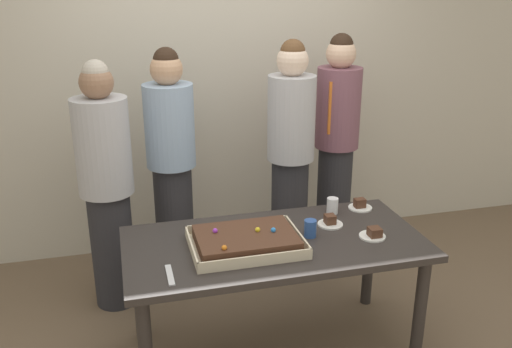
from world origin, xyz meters
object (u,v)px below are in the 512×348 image
at_px(drink_cup_middle, 310,228).
at_px(party_table, 275,255).
at_px(plated_slice_near_left, 330,222).
at_px(plated_slice_near_right, 373,234).
at_px(person_serving_front, 290,158).
at_px(person_green_shirt_behind, 172,166).
at_px(cake_server_utensil, 170,275).
at_px(person_striped_tie_right, 336,146).
at_px(drink_cup_nearest, 332,206).
at_px(person_far_right_suit, 107,185).
at_px(sheet_cake, 246,241).
at_px(plated_slice_far_left, 360,205).

bearing_deg(drink_cup_middle, party_table, 179.71).
relative_size(party_table, plated_slice_near_left, 11.17).
bearing_deg(plated_slice_near_right, person_serving_front, 101.13).
distance_m(drink_cup_middle, person_green_shirt_behind, 1.18).
xyz_separation_m(cake_server_utensil, person_striped_tie_right, (1.39, 1.25, 0.19)).
bearing_deg(drink_cup_nearest, person_far_right_suit, 159.42).
relative_size(cake_server_utensil, person_striped_tie_right, 0.11).
xyz_separation_m(plated_slice_near_left, person_far_right_suit, (-1.27, 0.67, 0.11)).
bearing_deg(person_far_right_suit, drink_cup_nearest, 27.87).
bearing_deg(person_striped_tie_right, person_green_shirt_behind, -45.55).
xyz_separation_m(sheet_cake, person_green_shirt_behind, (-0.28, 1.01, 0.12)).
xyz_separation_m(drink_cup_nearest, person_green_shirt_behind, (-0.91, 0.70, 0.11)).
height_order(sheet_cake, drink_cup_middle, sheet_cake).
relative_size(party_table, person_far_right_suit, 1.01).
bearing_deg(plated_slice_near_left, sheet_cake, -164.82).
bearing_deg(plated_slice_far_left, person_far_right_suit, 162.66).
bearing_deg(person_green_shirt_behind, party_table, 9.56).
height_order(sheet_cake, person_far_right_suit, person_far_right_suit).
xyz_separation_m(plated_slice_near_left, drink_cup_middle, (-0.17, -0.11, 0.03)).
xyz_separation_m(plated_slice_near_left, person_striped_tie_right, (0.41, 0.91, 0.17)).
bearing_deg(plated_slice_far_left, party_table, -155.61).
relative_size(drink_cup_nearest, person_striped_tie_right, 0.06).
bearing_deg(person_striped_tie_right, sheet_cake, -0.00).
relative_size(drink_cup_middle, person_serving_front, 0.06).
xyz_separation_m(plated_slice_far_left, person_far_right_suit, (-1.55, 0.48, 0.11)).
bearing_deg(plated_slice_near_right, plated_slice_near_left, 129.25).
bearing_deg(plated_slice_far_left, person_striped_tie_right, 79.80).
distance_m(sheet_cake, plated_slice_far_left, 0.89).
bearing_deg(person_serving_front, plated_slice_near_right, 42.49).
bearing_deg(plated_slice_near_left, drink_cup_nearest, 63.81).
xyz_separation_m(drink_cup_nearest, drink_cup_middle, (-0.25, -0.27, 0.00)).
bearing_deg(person_far_right_suit, party_table, 7.49).
xyz_separation_m(party_table, cake_server_utensil, (-0.61, -0.23, 0.10)).
height_order(plated_slice_near_left, drink_cup_middle, drink_cup_middle).
height_order(plated_slice_near_left, person_far_right_suit, person_far_right_suit).
distance_m(person_green_shirt_behind, person_striped_tie_right, 1.24).
bearing_deg(person_serving_front, plated_slice_near_left, 32.23).
distance_m(person_green_shirt_behind, person_far_right_suit, 0.48).
bearing_deg(plated_slice_near_left, plated_slice_far_left, 33.38).
relative_size(plated_slice_near_left, person_far_right_suit, 0.09).
bearing_deg(person_serving_front, sheet_cake, -0.00).
bearing_deg(plated_slice_near_left, person_striped_tie_right, 65.83).
bearing_deg(person_serving_front, plated_slice_far_left, 58.86).
relative_size(sheet_cake, person_far_right_suit, 0.36).
bearing_deg(cake_server_utensil, drink_cup_middle, 15.94).
bearing_deg(drink_cup_middle, sheet_cake, -174.77).
relative_size(sheet_cake, person_serving_front, 0.35).
bearing_deg(cake_server_utensil, plated_slice_near_right, 6.52).
xyz_separation_m(plated_slice_near_right, drink_cup_middle, (-0.34, 0.10, 0.03)).
relative_size(plated_slice_near_right, person_green_shirt_behind, 0.09).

